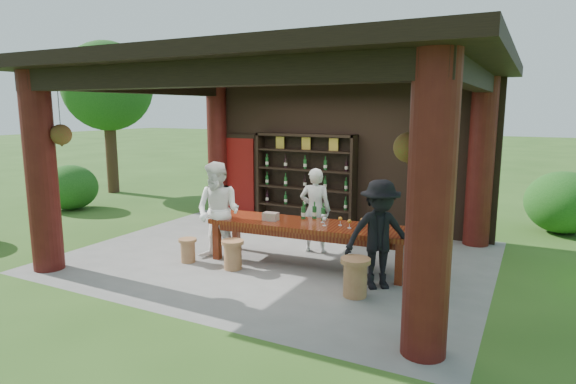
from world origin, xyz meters
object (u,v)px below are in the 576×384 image
at_px(guest_woman, 218,212).
at_px(napkin_basket, 271,216).
at_px(wine_shelf, 305,180).
at_px(guest_man, 380,235).
at_px(stool_far_left, 188,250).
at_px(tasting_table, 309,229).
at_px(stool_near_right, 355,276).
at_px(host, 315,210).
at_px(stool_near_left, 233,254).

relative_size(guest_woman, napkin_basket, 6.85).
distance_m(wine_shelf, guest_man, 4.16).
height_order(wine_shelf, stool_far_left, wine_shelf).
relative_size(tasting_table, napkin_basket, 13.74).
relative_size(wine_shelf, napkin_basket, 9.34).
height_order(tasting_table, stool_near_right, tasting_table).
relative_size(guest_man, napkin_basket, 6.42).
bearing_deg(guest_woman, stool_far_left, -142.67).
distance_m(wine_shelf, host, 2.17).
bearing_deg(guest_man, guest_woman, 145.15).
relative_size(stool_near_right, host, 0.35).
bearing_deg(napkin_basket, stool_far_left, -150.61).
height_order(stool_near_right, stool_far_left, stool_near_right).
height_order(host, napkin_basket, host).
bearing_deg(guest_woman, tasting_table, 16.75).
bearing_deg(wine_shelf, stool_far_left, -100.62).
bearing_deg(stool_near_left, guest_man, 6.93).
relative_size(wine_shelf, guest_woman, 1.36).
distance_m(tasting_table, guest_woman, 1.64).
height_order(wine_shelf, guest_man, wine_shelf).
xyz_separation_m(stool_near_right, stool_far_left, (-3.18, 0.14, -0.08)).
xyz_separation_m(stool_far_left, guest_man, (3.38, 0.34, 0.61)).
bearing_deg(stool_near_left, wine_shelf, 94.58).
height_order(tasting_table, stool_far_left, tasting_table).
distance_m(tasting_table, stool_near_left, 1.37).
height_order(stool_near_right, guest_woman, guest_woman).
height_order(tasting_table, guest_man, guest_man).
bearing_deg(stool_far_left, napkin_basket, 29.39).
xyz_separation_m(stool_near_left, host, (0.82, 1.57, 0.54)).
bearing_deg(guest_woman, napkin_basket, 22.37).
bearing_deg(host, guest_woman, 27.85).
bearing_deg(stool_near_left, guest_woman, 148.58).
bearing_deg(guest_woman, stool_near_right, -11.51).
distance_m(wine_shelf, napkin_basket, 2.83).
bearing_deg(guest_man, wine_shelf, 96.28).
height_order(wine_shelf, stool_near_left, wine_shelf).
relative_size(tasting_table, guest_man, 2.14).
distance_m(wine_shelf, stool_near_right, 4.48).
xyz_separation_m(stool_near_left, guest_man, (2.45, 0.30, 0.57)).
bearing_deg(wine_shelf, host, -59.44).
bearing_deg(wine_shelf, napkin_basket, -77.00).
bearing_deg(napkin_basket, guest_woman, -156.18).
distance_m(stool_near_right, napkin_basket, 2.14).
bearing_deg(napkin_basket, wine_shelf, 103.00).
bearing_deg(stool_near_right, tasting_table, 140.65).
bearing_deg(stool_near_right, guest_woman, 169.93).
height_order(host, guest_woman, guest_woman).
bearing_deg(tasting_table, host, 106.14).
bearing_deg(stool_near_right, stool_far_left, 177.48).
xyz_separation_m(stool_near_left, guest_woman, (-0.49, 0.30, 0.62)).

